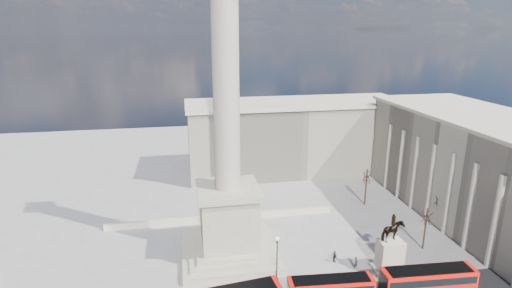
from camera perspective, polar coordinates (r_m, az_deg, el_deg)
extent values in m
plane|color=#9D9995|center=(58.59, -3.21, -17.88)|extent=(180.00, 180.00, 0.00)
cube|color=#B0A992|center=(62.51, -3.82, -14.97)|extent=(14.00, 14.00, 1.00)
cube|color=#B0A992|center=(62.13, -3.84, -14.38)|extent=(12.00, 12.00, 0.50)
cube|color=#B0A992|center=(61.88, -3.85, -13.98)|extent=(10.00, 10.00, 0.50)
cube|color=#B0A992|center=(59.86, -3.92, -10.45)|extent=(8.00, 8.00, 8.00)
cube|color=#B0A992|center=(58.03, -4.01, -6.56)|extent=(9.00, 9.00, 0.80)
cylinder|color=#B8A999|center=(53.79, -4.37, 10.80)|extent=(3.60, 3.60, 34.00)
cube|color=beige|center=(72.09, -4.87, -10.47)|extent=(40.00, 0.60, 1.10)
cube|color=#BFB59C|center=(80.79, 29.18, -3.10)|extent=(18.00, 45.00, 18.00)
cube|color=beige|center=(78.56, 30.10, 3.34)|extent=(19.00, 46.00, 0.60)
cube|color=#BFB59C|center=(95.19, 5.62, 0.97)|extent=(50.00, 16.00, 16.00)
cube|color=beige|center=(93.38, 5.76, 5.89)|extent=(51.00, 17.00, 0.60)
cube|color=black|center=(51.40, 10.61, -19.24)|extent=(10.02, 3.12, 0.84)
cube|color=black|center=(50.88, 10.67, -18.39)|extent=(9.39, 2.79, 0.06)
cube|color=red|center=(56.12, 23.25, -17.97)|extent=(11.66, 3.32, 4.24)
cube|color=black|center=(55.52, 23.38, -17.00)|extent=(11.21, 3.35, 0.94)
cube|color=black|center=(54.99, 23.51, -16.09)|extent=(10.50, 2.99, 0.06)
cylinder|color=black|center=(56.73, 2.96, -18.84)|extent=(0.46, 0.46, 0.52)
cylinder|color=black|center=(55.15, 3.01, -16.41)|extent=(0.17, 0.17, 6.21)
cylinder|color=black|center=(53.60, 3.05, -13.70)|extent=(0.31, 0.31, 0.31)
sphere|color=silver|center=(53.42, 3.06, -13.37)|extent=(0.58, 0.58, 0.58)
cube|color=beige|center=(61.67, 18.38, -16.58)|extent=(4.23, 3.17, 0.53)
cube|color=beige|center=(60.61, 18.56, -14.93)|extent=(3.38, 2.33, 4.65)
imported|color=black|center=(58.82, 18.89, -11.78)|extent=(3.71, 2.65, 2.85)
cylinder|color=black|center=(58.06, 19.04, -10.27)|extent=(0.53, 0.53, 1.27)
sphere|color=black|center=(57.74, 19.11, -9.60)|extent=(0.38, 0.38, 0.38)
cylinder|color=#332319|center=(67.45, 23.01, -11.08)|extent=(0.27, 0.27, 6.75)
cylinder|color=#332319|center=(76.08, 24.51, -8.48)|extent=(0.27, 0.27, 5.91)
cylinder|color=#332319|center=(79.61, 15.43, -5.96)|extent=(0.31, 0.31, 7.23)
imported|color=black|center=(60.57, 14.10, -16.13)|extent=(0.79, 0.71, 1.82)
imported|color=black|center=(60.82, 22.75, -17.01)|extent=(0.91, 0.84, 1.50)
imported|color=black|center=(61.36, 11.16, -15.49)|extent=(0.71, 1.12, 1.78)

